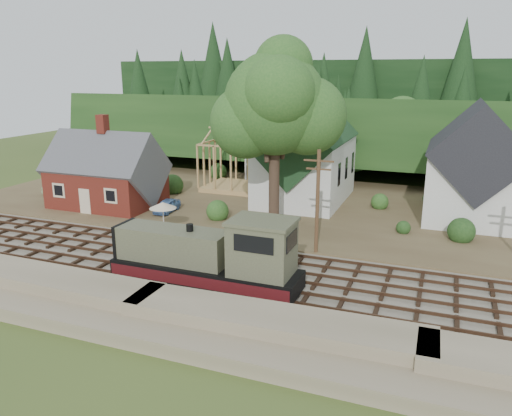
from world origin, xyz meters
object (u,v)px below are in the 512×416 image
(locomotive, at_px, (212,258))
(car_green, at_px, (61,189))
(car_blue, at_px, (167,206))
(patio_set, at_px, (163,207))

(locomotive, relative_size, car_green, 3.14)
(locomotive, height_order, car_blue, locomotive)
(car_blue, height_order, car_green, car_green)
(car_blue, bearing_deg, car_green, 169.63)
(locomotive, bearing_deg, car_blue, 129.87)
(car_green, bearing_deg, locomotive, -143.52)
(car_blue, relative_size, car_green, 0.94)
(car_blue, bearing_deg, patio_set, -64.44)
(car_green, distance_m, patio_set, 18.75)
(locomotive, xyz_separation_m, patio_set, (-8.66, 8.50, 0.31))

